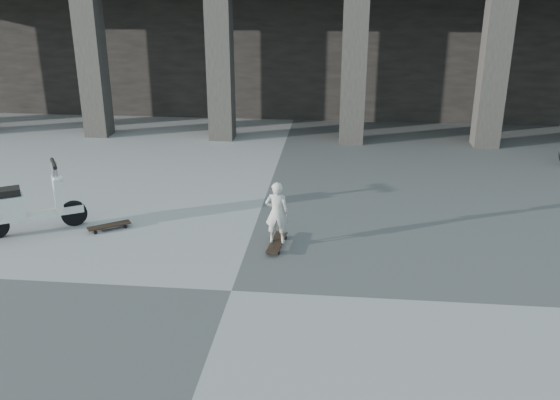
# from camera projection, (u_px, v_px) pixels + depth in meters

# --- Properties ---
(ground) EXTENTS (90.00, 90.00, 0.00)m
(ground) POSITION_uv_depth(u_px,v_px,m) (231.00, 291.00, 8.55)
(ground) COLOR #484846
(ground) RESTS_ON ground
(colonnade) EXTENTS (28.00, 8.82, 6.00)m
(colonnade) POSITION_uv_depth(u_px,v_px,m) (301.00, 15.00, 20.29)
(colonnade) COLOR black
(colonnade) RESTS_ON ground
(longboard) EXTENTS (0.29, 0.90, 0.09)m
(longboard) POSITION_uv_depth(u_px,v_px,m) (277.00, 243.00, 9.93)
(longboard) COLOR black
(longboard) RESTS_ON ground
(skateboard_spare) EXTENTS (0.73, 0.59, 0.09)m
(skateboard_spare) POSITION_uv_depth(u_px,v_px,m) (109.00, 226.00, 10.60)
(skateboard_spare) COLOR black
(skateboard_spare) RESTS_ON ground
(child) EXTENTS (0.39, 0.26, 1.06)m
(child) POSITION_uv_depth(u_px,v_px,m) (277.00, 213.00, 9.73)
(child) COLOR beige
(child) RESTS_ON longboard
(scooter) EXTENTS (1.58, 1.08, 1.24)m
(scooter) POSITION_uv_depth(u_px,v_px,m) (14.00, 208.00, 10.26)
(scooter) COLOR black
(scooter) RESTS_ON ground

